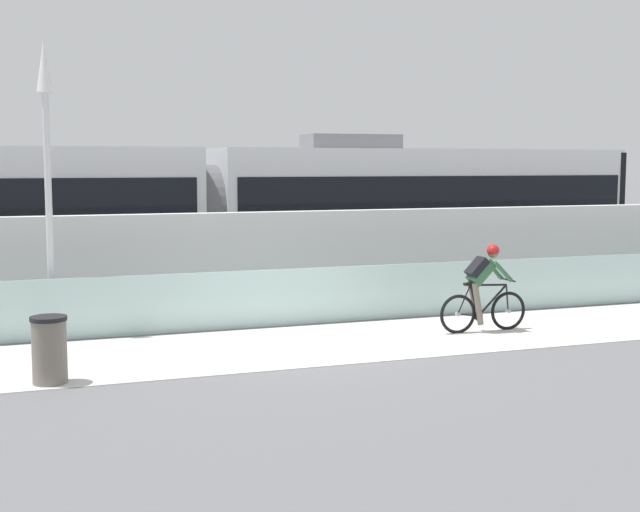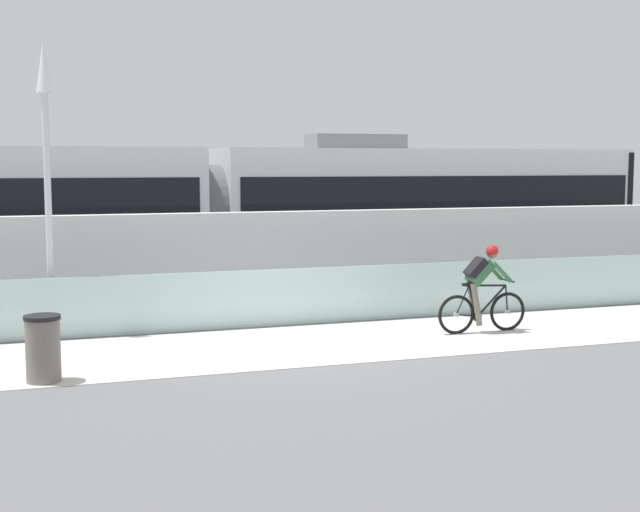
% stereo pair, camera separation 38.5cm
% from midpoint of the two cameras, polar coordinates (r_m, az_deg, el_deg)
% --- Properties ---
extents(ground_plane, '(200.00, 200.00, 0.00)m').
position_cam_midpoint_polar(ground_plane, '(14.74, -2.04, -5.93)').
color(ground_plane, slate).
extents(bike_path_deck, '(32.00, 3.20, 0.01)m').
position_cam_midpoint_polar(bike_path_deck, '(14.73, -2.04, -5.90)').
color(bike_path_deck, silver).
rests_on(bike_path_deck, ground).
extents(glass_parapet, '(32.00, 0.05, 1.08)m').
position_cam_midpoint_polar(glass_parapet, '(16.38, -4.02, -2.79)').
color(glass_parapet, silver).
rests_on(glass_parapet, ground).
extents(concrete_barrier_wall, '(32.00, 0.36, 2.07)m').
position_cam_midpoint_polar(concrete_barrier_wall, '(18.04, -5.59, -0.40)').
color(concrete_barrier_wall, silver).
rests_on(concrete_barrier_wall, ground).
extents(tram_rail_near, '(32.00, 0.08, 0.01)m').
position_cam_midpoint_polar(tram_rail_near, '(20.57, -7.26, -2.52)').
color(tram_rail_near, '#595654').
rests_on(tram_rail_near, ground).
extents(tram_rail_far, '(32.00, 0.08, 0.01)m').
position_cam_midpoint_polar(tram_rail_far, '(21.96, -8.07, -1.98)').
color(tram_rail_far, '#595654').
rests_on(tram_rail_far, ground).
extents(tram, '(22.56, 2.54, 3.81)m').
position_cam_midpoint_polar(tram, '(21.05, -8.11, 2.84)').
color(tram, silver).
rests_on(tram, ground).
extents(cyclist_on_bike, '(1.77, 0.58, 1.61)m').
position_cam_midpoint_polar(cyclist_on_bike, '(16.00, 10.06, -2.15)').
color(cyclist_on_bike, black).
rests_on(cyclist_on_bike, ground).
extents(lamp_post_antenna, '(0.28, 0.28, 5.20)m').
position_cam_midpoint_polar(lamp_post_antenna, '(15.89, -18.26, 6.60)').
color(lamp_post_antenna, gray).
rests_on(lamp_post_antenna, ground).
extents(trash_bin, '(0.51, 0.51, 0.96)m').
position_cam_midpoint_polar(trash_bin, '(12.75, -18.28, -5.92)').
color(trash_bin, slate).
rests_on(trash_bin, ground).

